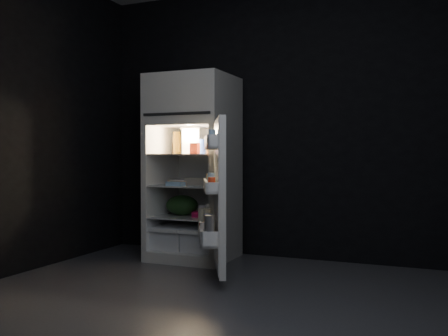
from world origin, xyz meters
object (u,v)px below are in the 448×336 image
at_px(egg_carton, 199,181).
at_px(fridge_door, 216,197).
at_px(refrigerator, 194,161).
at_px(yogurt_tray, 208,214).
at_px(milk_jug, 191,142).

bearing_deg(egg_carton, fridge_door, -60.36).
bearing_deg(refrigerator, egg_carton, -42.76).
bearing_deg(refrigerator, yogurt_tray, -26.46).
height_order(fridge_door, yogurt_tray, fridge_door).
height_order(refrigerator, milk_jug, refrigerator).
bearing_deg(fridge_door, milk_jug, 128.82).
bearing_deg(egg_carton, refrigerator, 131.01).
bearing_deg(yogurt_tray, fridge_door, -71.09).
distance_m(fridge_door, egg_carton, 0.79).
xyz_separation_m(fridge_door, egg_carton, (-0.46, 0.64, 0.08)).
relative_size(refrigerator, yogurt_tray, 6.42).
bearing_deg(yogurt_tray, egg_carton, 160.44).
xyz_separation_m(milk_jug, yogurt_tray, (0.23, -0.11, -0.69)).
bearing_deg(egg_carton, milk_jug, 136.74).
distance_m(milk_jug, egg_carton, 0.42).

